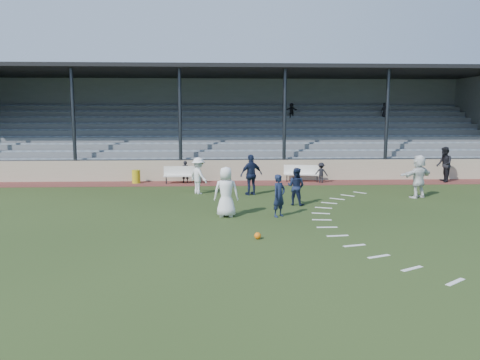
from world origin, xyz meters
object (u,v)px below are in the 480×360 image
(trash_bin, at_px, (136,177))
(football, at_px, (258,236))
(official, at_px, (444,164))
(bench_left, at_px, (182,173))
(player_white_lead, at_px, (226,192))
(bench_right, at_px, (302,172))
(player_navy_lead, at_px, (279,196))

(trash_bin, height_order, football, trash_bin)
(official, bearing_deg, trash_bin, -81.20)
(trash_bin, bearing_deg, bench_left, -4.73)
(football, xyz_separation_m, player_white_lead, (-0.91, 3.25, 0.84))
(bench_right, height_order, football, bench_right)
(bench_right, distance_m, football, 12.72)
(bench_right, height_order, official, official)
(bench_left, distance_m, trash_bin, 2.57)
(bench_left, relative_size, player_white_lead, 1.06)
(player_navy_lead, bearing_deg, trash_bin, 85.56)
(football, height_order, player_white_lead, player_white_lead)
(trash_bin, xyz_separation_m, football, (5.78, -12.10, -0.28))
(trash_bin, xyz_separation_m, official, (17.35, -0.37, 0.63))
(trash_bin, height_order, official, official)
(trash_bin, bearing_deg, official, -1.20)
(official, bearing_deg, player_white_lead, -45.80)
(bench_right, relative_size, official, 1.02)
(bench_left, bearing_deg, trash_bin, 174.49)
(bench_right, height_order, player_white_lead, player_white_lead)
(bench_left, distance_m, football, 12.33)
(bench_right, relative_size, trash_bin, 2.78)
(football, relative_size, player_navy_lead, 0.13)
(bench_left, distance_m, official, 14.80)
(player_white_lead, bearing_deg, football, 106.42)
(bench_right, bearing_deg, player_white_lead, -106.97)
(football, distance_m, player_white_lead, 3.48)
(player_white_lead, xyz_separation_m, official, (12.49, 8.48, 0.07))
(trash_bin, height_order, player_navy_lead, player_navy_lead)
(player_white_lead, bearing_deg, bench_right, -115.66)
(official, bearing_deg, bench_right, -83.35)
(player_white_lead, bearing_deg, trash_bin, -60.41)
(trash_bin, distance_m, player_white_lead, 10.12)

